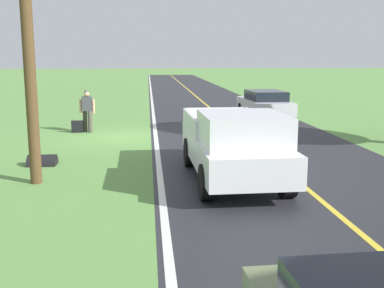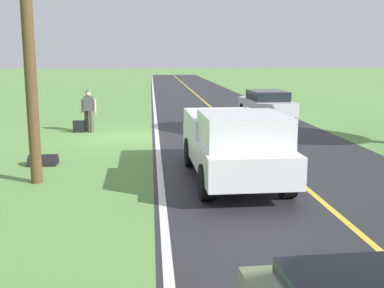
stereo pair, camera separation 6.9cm
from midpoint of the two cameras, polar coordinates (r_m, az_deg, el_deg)
name	(u,v)px [view 2 (the right image)]	position (r m, az deg, el deg)	size (l,w,h in m)	color
ground_plane	(125,137)	(18.57, -7.87, 0.82)	(200.00, 200.00, 0.00)	#609347
road_surface	(244,135)	(18.91, 6.37, 1.03)	(7.24, 120.00, 0.00)	#28282D
lane_edge_line	(157,137)	(18.55, -4.12, 0.89)	(0.16, 117.60, 0.00)	silver
lane_centre_line	(244,135)	(18.91, 6.37, 1.04)	(0.14, 117.60, 0.00)	gold
hitchhiker_walking	(89,108)	(20.01, -12.18, 4.21)	(0.62, 0.51, 1.75)	#4C473D
suitcase_carried	(79,126)	(20.06, -13.31, 2.06)	(0.20, 0.46, 0.49)	black
pickup_truck_passing	(235,144)	(11.76, 5.32, 0.01)	(2.19, 5.44, 1.82)	silver
sedan_near_oncoming	(266,104)	(23.96, 8.99, 4.79)	(2.05, 4.46, 1.41)	silver
utility_pole_roadside	(28,34)	(12.07, -18.90, 12.38)	(0.28, 0.28, 7.22)	brown
drainage_culvert	(43,165)	(14.42, -17.24, -2.37)	(0.60, 0.60, 0.80)	black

